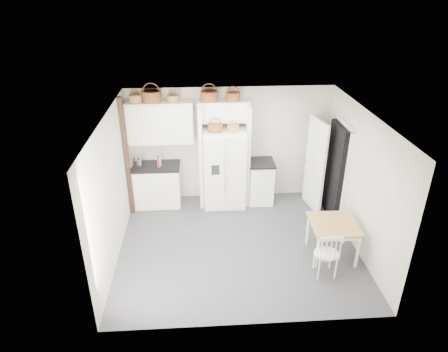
{
  "coord_description": "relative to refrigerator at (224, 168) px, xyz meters",
  "views": [
    {
      "loc": [
        -0.69,
        -6.33,
        4.65
      ],
      "look_at": [
        -0.24,
        0.4,
        1.3
      ],
      "focal_mm": 32.0,
      "sensor_mm": 36.0,
      "label": 1
    }
  ],
  "objects": [
    {
      "name": "ceiling",
      "position": [
        0.15,
        -1.63,
        1.71
      ],
      "size": [
        4.5,
        4.5,
        0.0
      ],
      "primitive_type": "plane",
      "color": "white",
      "rests_on": "wall_back"
    },
    {
      "name": "basket_upper_a",
      "position": [
        -1.82,
        0.2,
        1.54
      ],
      "size": [
        0.28,
        0.28,
        0.16
      ],
      "primitive_type": "cylinder",
      "color": "brown",
      "rests_on": "upper_cabinet"
    },
    {
      "name": "basket_fridge_a",
      "position": [
        -0.19,
        -0.1,
        0.97
      ],
      "size": [
        0.31,
        0.31,
        0.16
      ],
      "primitive_type": "cylinder",
      "color": "brown",
      "rests_on": "refrigerator"
    },
    {
      "name": "basket_upper_c",
      "position": [
        -1.04,
        0.2,
        1.53
      ],
      "size": [
        0.24,
        0.24,
        0.14
      ],
      "primitive_type": "cylinder",
      "color": "brown",
      "rests_on": "upper_cabinet"
    },
    {
      "name": "basket_fridge_b",
      "position": [
        0.18,
        -0.1,
        0.95
      ],
      "size": [
        0.24,
        0.24,
        0.13
      ],
      "primitive_type": "cylinder",
      "color": "brown",
      "rests_on": "refrigerator"
    },
    {
      "name": "windsor_chair",
      "position": [
        1.58,
        -2.58,
        -0.46
      ],
      "size": [
        0.42,
        0.38,
        0.86
      ],
      "primitive_type": "cube",
      "rotation": [
        0.0,
        0.0,
        -0.0
      ],
      "color": "white",
      "rests_on": "floor"
    },
    {
      "name": "fridge_panel_right",
      "position": [
        0.51,
        0.07,
        0.26
      ],
      "size": [
        0.08,
        0.6,
        2.3
      ],
      "primitive_type": "cube",
      "color": "white",
      "rests_on": "floor"
    },
    {
      "name": "wall_back",
      "position": [
        0.15,
        0.37,
        0.41
      ],
      "size": [
        4.5,
        0.0,
        4.5
      ],
      "primitive_type": "plane",
      "rotation": [
        1.57,
        0.0,
        0.0
      ],
      "color": "#B3AB9C",
      "rests_on": "floor"
    },
    {
      "name": "toaster",
      "position": [
        -1.9,
        -0.01,
        0.18
      ],
      "size": [
        0.31,
        0.23,
        0.19
      ],
      "primitive_type": "cube",
      "rotation": [
        0.0,
        0.0,
        -0.26
      ],
      "color": "silver",
      "rests_on": "counter_left"
    },
    {
      "name": "door_slab",
      "position": [
        1.95,
        -0.3,
        0.14
      ],
      "size": [
        0.21,
        0.79,
        2.05
      ],
      "primitive_type": "cube",
      "rotation": [
        0.0,
        0.0,
        -1.36
      ],
      "color": "white",
      "rests_on": "floor"
    },
    {
      "name": "trim_post",
      "position": [
        -2.05,
        -0.28,
        0.41
      ],
      "size": [
        0.09,
        0.09,
        2.6
      ],
      "primitive_type": "cube",
      "color": "black",
      "rests_on": "floor"
    },
    {
      "name": "upper_cabinet",
      "position": [
        -1.35,
        0.2,
        1.01
      ],
      "size": [
        1.4,
        0.34,
        0.9
      ],
      "primitive_type": "cube",
      "color": "white",
      "rests_on": "wall_back"
    },
    {
      "name": "floor",
      "position": [
        0.15,
        -1.63,
        -0.89
      ],
      "size": [
        4.5,
        4.5,
        0.0
      ],
      "primitive_type": "plane",
      "color": "#3E404B",
      "rests_on": "ground"
    },
    {
      "name": "bridge_cabinet",
      "position": [
        0.0,
        0.2,
        1.24
      ],
      "size": [
        1.12,
        0.34,
        0.45
      ],
      "primitive_type": "cube",
      "color": "white",
      "rests_on": "wall_back"
    },
    {
      "name": "cookbook_red",
      "position": [
        -1.43,
        -0.01,
        0.2
      ],
      "size": [
        0.04,
        0.15,
        0.23
      ],
      "primitive_type": "cube",
      "rotation": [
        0.0,
        0.0,
        0.04
      ],
      "color": "#A50D1E",
      "rests_on": "counter_left"
    },
    {
      "name": "wall_right",
      "position": [
        2.4,
        -1.63,
        0.41
      ],
      "size": [
        0.0,
        4.0,
        4.0
      ],
      "primitive_type": "plane",
      "rotation": [
        1.57,
        0.0,
        -1.57
      ],
      "color": "#B3AB9C",
      "rests_on": "floor"
    },
    {
      "name": "basket_upper_b",
      "position": [
        -1.49,
        0.2,
        1.58
      ],
      "size": [
        0.39,
        0.39,
        0.23
      ],
      "primitive_type": "cylinder",
      "color": "brown",
      "rests_on": "upper_cabinet"
    },
    {
      "name": "basket_bridge_a",
      "position": [
        -0.3,
        0.2,
        1.57
      ],
      "size": [
        0.37,
        0.37,
        0.21
      ],
      "primitive_type": "cylinder",
      "color": "brown",
      "rests_on": "bridge_cabinet"
    },
    {
      "name": "wall_left",
      "position": [
        -2.1,
        -1.63,
        0.41
      ],
      "size": [
        0.0,
        4.0,
        4.0
      ],
      "primitive_type": "plane",
      "rotation": [
        1.57,
        0.0,
        1.57
      ],
      "color": "#B3AB9C",
      "rests_on": "floor"
    },
    {
      "name": "fridge_panel_left",
      "position": [
        -0.51,
        0.07,
        0.26
      ],
      "size": [
        0.08,
        0.6,
        2.3
      ],
      "primitive_type": "cube",
      "color": "white",
      "rests_on": "floor"
    },
    {
      "name": "refrigerator",
      "position": [
        0.0,
        0.0,
        0.0
      ],
      "size": [
        0.92,
        0.74,
        1.77
      ],
      "primitive_type": "cube",
      "color": "white",
      "rests_on": "floor"
    },
    {
      "name": "dining_table",
      "position": [
        1.85,
        -2.06,
        -0.54
      ],
      "size": [
        0.86,
        0.86,
        0.7
      ],
      "primitive_type": "cube",
      "rotation": [
        0.0,
        0.0,
        -0.03
      ],
      "color": "#A28242",
      "rests_on": "floor"
    },
    {
      "name": "doorway_void",
      "position": [
        2.31,
        -0.63,
        0.14
      ],
      "size": [
        0.18,
        0.85,
        2.05
      ],
      "primitive_type": "cube",
      "color": "black",
      "rests_on": "floor"
    },
    {
      "name": "cookbook_cream",
      "position": [
        -1.41,
        -0.01,
        0.19
      ],
      "size": [
        0.07,
        0.15,
        0.22
      ],
      "primitive_type": "cube",
      "rotation": [
        0.0,
        0.0,
        -0.25
      ],
      "color": "beige",
      "rests_on": "counter_left"
    },
    {
      "name": "basket_bridge_b",
      "position": [
        0.2,
        0.2,
        1.55
      ],
      "size": [
        0.3,
        0.3,
        0.17
      ],
      "primitive_type": "cylinder",
      "color": "brown",
      "rests_on": "bridge_cabinet"
    },
    {
      "name": "counter_right",
      "position": [
        0.83,
        0.07,
        0.08
      ],
      "size": [
        0.58,
        0.69,
        0.04
      ],
      "primitive_type": "cube",
      "color": "black",
      "rests_on": "base_cab_right"
    },
    {
      "name": "base_cab_right",
      "position": [
        0.83,
        0.07,
        -0.42
      ],
      "size": [
        0.54,
        0.64,
        0.94
      ],
      "primitive_type": "cube",
      "color": "white",
      "rests_on": "floor"
    },
    {
      "name": "counter_left",
      "position": [
        -1.5,
        0.07,
        0.06
      ],
      "size": [
        1.04,
        0.68,
        0.04
      ],
      "primitive_type": "cube",
      "color": "black",
      "rests_on": "base_cab_left"
    },
    {
      "name": "base_cab_left",
      "position": [
        -1.5,
        0.07,
        -0.42
      ],
      "size": [
        1.0,
        0.63,
        0.93
      ],
      "primitive_type": "cube",
      "color": "white",
      "rests_on": "floor"
    }
  ]
}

